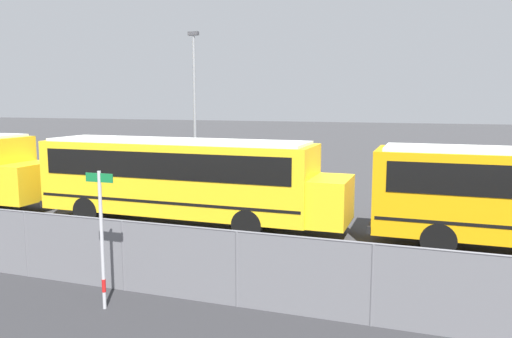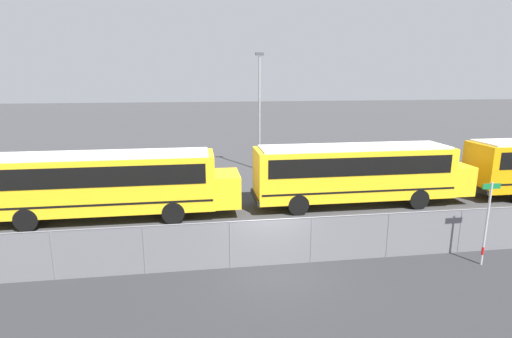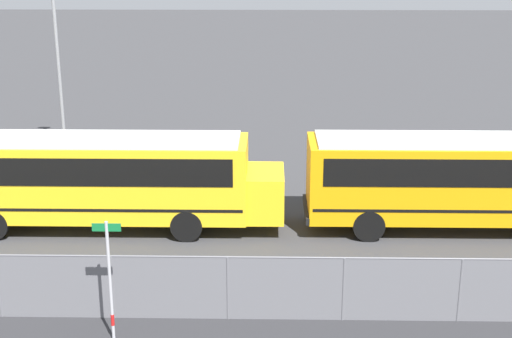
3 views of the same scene
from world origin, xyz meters
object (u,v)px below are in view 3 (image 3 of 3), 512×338
light_pole (58,58)px  school_bus_4 (102,175)px  school_bus_5 (469,176)px  street_sign (110,279)px

light_pole → school_bus_4: bearing=-66.7°
school_bus_5 → street_sign: 13.18m
school_bus_4 → street_sign: (1.88, -7.49, -0.27)m
school_bus_4 → street_sign: school_bus_4 is taller
street_sign → school_bus_4: bearing=104.1°
school_bus_5 → school_bus_4: bearing=-179.4°
school_bus_5 → light_pole: light_pole is taller
school_bus_4 → light_pole: light_pole is taller
school_bus_4 → school_bus_5: 12.62m
school_bus_4 → school_bus_5: bearing=0.6°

